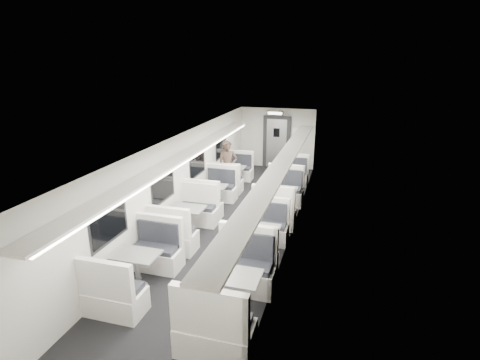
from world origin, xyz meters
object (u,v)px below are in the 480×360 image
Objects in this scene: exit_sign at (275,113)px; booth_right_a at (290,181)px; passenger at (228,167)px; booth_right_d at (232,295)px; booth_right_b at (280,201)px; booth_left_d at (138,271)px; booth_left_c at (187,221)px; vestibule_door at (276,142)px; booth_left_a at (234,176)px; booth_left_b at (212,197)px; booth_right_c at (260,241)px.

booth_right_a is at bearing -65.83° from exit_sign.
booth_right_d is at bearing -94.18° from passenger.
booth_left_d is at bearing -114.84° from booth_right_b.
vestibule_door is at bearing 81.56° from booth_left_c.
booth_left_a is 0.96× the size of booth_left_b.
booth_left_d is 1.05× the size of booth_right_a.
vestibule_door is (-1.00, 7.25, 0.68)m from booth_right_c.
booth_right_b is 1.10× the size of booth_right_c.
booth_right_a is (2.00, 2.15, -0.01)m from booth_left_b.
passenger reaches higher than booth_right_b.
passenger reaches higher than booth_right_a.
booth_left_d is at bearing 171.00° from booth_right_d.
passenger is 3.58m from vestibule_door.
booth_left_c is 2.06m from booth_right_c.
passenger is (0.03, 3.30, 0.49)m from booth_left_c.
booth_left_c is at bearing 90.00° from booth_left_d.
booth_left_c is at bearing -112.97° from passenger.
exit_sign is at bearing -90.00° from vestibule_door.
exit_sign is (1.00, 2.17, 1.93)m from booth_left_a.
booth_left_a is 0.90× the size of booth_left_c.
passenger is at bearing 89.46° from booth_left_c.
booth_right_a is at bearing -69.79° from vestibule_door.
booth_right_d is (2.00, -4.55, 0.05)m from booth_left_b.
booth_right_b is at bearing 65.16° from booth_left_d.
booth_right_c is 0.97× the size of vestibule_door.
booth_left_d is 0.94× the size of booth_right_b.
booth_left_c is 3.33m from passenger.
booth_right_d is 9.49m from vestibule_door.
booth_right_b is at bearing 90.00° from booth_right_c.
vestibule_door reaches higher than booth_left_d.
exit_sign is at bearing 65.22° from booth_left_a.
booth_left_d is 8.87m from exit_sign.
exit_sign is at bearing 83.37° from booth_left_d.
booth_left_c reaches higher than booth_right_a.
booth_left_a is 0.92× the size of booth_left_d.
booth_left_b is at bearing -113.67° from passenger.
booth_left_b is 0.97× the size of booth_left_d.
booth_left_a is 0.93× the size of vestibule_door.
exit_sign is at bearing 49.41° from passenger.
booth_left_c is 1.23× the size of passenger.
booth_left_a is 0.87× the size of booth_right_b.
booth_right_a is at bearing 72.60° from booth_left_d.
booth_left_a is 0.83× the size of booth_right_d.
booth_left_a is at bearing 90.00° from booth_left_d.
booth_right_a is (2.00, -0.06, 0.01)m from booth_left_a.
passenger reaches higher than booth_left_c.
booth_left_a is at bearing -114.78° from exit_sign.
booth_left_a is 2.00m from booth_right_a.
booth_right_a is 6.70m from booth_right_d.
booth_right_b is 4.92m from vestibule_door.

